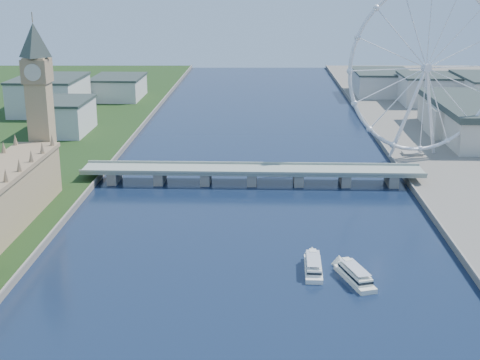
{
  "coord_description": "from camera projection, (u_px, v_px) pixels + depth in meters",
  "views": [
    {
      "loc": [
        6.6,
        -115.91,
        127.2
      ],
      "look_at": [
        -4.71,
        210.0,
        28.93
      ],
      "focal_mm": 50.0,
      "sensor_mm": 36.0,
      "label": 1
    }
  ],
  "objects": [
    {
      "name": "city_skyline",
      "position": [
        295.0,
        92.0,
        677.57
      ],
      "size": [
        505.0,
        280.0,
        32.0
      ],
      "color": "beige",
      "rests_on": "ground"
    },
    {
      "name": "big_ben",
      "position": [
        38.0,
        85.0,
        398.89
      ],
      "size": [
        20.02,
        20.02,
        110.0
      ],
      "color": "tan",
      "rests_on": "ground"
    },
    {
      "name": "london_eye",
      "position": [
        426.0,
        69.0,
        464.13
      ],
      "size": [
        113.6,
        39.12,
        124.3
      ],
      "color": "silver",
      "rests_on": "ground"
    },
    {
      "name": "tour_boat_far",
      "position": [
        355.0,
        281.0,
        293.49
      ],
      "size": [
        17.35,
        32.57,
        7.0
      ],
      "primitive_type": null,
      "rotation": [
        0.0,
        0.0,
        0.31
      ],
      "color": "white",
      "rests_on": "ground"
    },
    {
      "name": "westminster_bridge",
      "position": [
        252.0,
        173.0,
        432.99
      ],
      "size": [
        220.0,
        22.0,
        9.5
      ],
      "color": "gray",
      "rests_on": "ground"
    },
    {
      "name": "tour_boat_near",
      "position": [
        313.0,
        271.0,
        303.16
      ],
      "size": [
        9.0,
        31.42,
        6.9
      ],
      "primitive_type": null,
      "rotation": [
        0.0,
        0.0,
        -0.03
      ],
      "color": "white",
      "rests_on": "ground"
    },
    {
      "name": "county_hall",
      "position": [
        466.0,
        139.0,
        553.48
      ],
      "size": [
        54.0,
        144.0,
        35.0
      ],
      "primitive_type": null,
      "color": "beige",
      "rests_on": "ground"
    }
  ]
}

